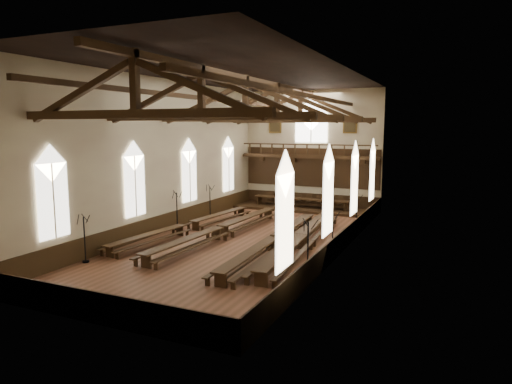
# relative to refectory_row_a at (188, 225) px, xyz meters

# --- Properties ---
(ground) EXTENTS (26.00, 26.00, 0.00)m
(ground) POSITION_rel_refectory_row_a_xyz_m (4.33, -0.27, -0.50)
(ground) COLOR brown
(ground) RESTS_ON ground
(room_walls) EXTENTS (26.00, 26.00, 26.00)m
(room_walls) POSITION_rel_refectory_row_a_xyz_m (4.33, -0.27, 5.96)
(room_walls) COLOR beige
(room_walls) RESTS_ON ground
(wainscot_band) EXTENTS (12.00, 26.00, 1.20)m
(wainscot_band) POSITION_rel_refectory_row_a_xyz_m (4.33, -0.27, 0.10)
(wainscot_band) COLOR #2F200E
(wainscot_band) RESTS_ON ground
(side_windows) EXTENTS (11.85, 19.80, 4.50)m
(side_windows) POSITION_rel_refectory_row_a_xyz_m (4.33, -0.27, 3.24)
(side_windows) COLOR white
(side_windows) RESTS_ON room_walls
(end_window) EXTENTS (2.80, 0.12, 3.80)m
(end_window) POSITION_rel_refectory_row_a_xyz_m (4.33, 12.62, 6.72)
(end_window) COLOR white
(end_window) RESTS_ON room_walls
(minstrels_gallery) EXTENTS (11.80, 1.24, 3.70)m
(minstrels_gallery) POSITION_rel_refectory_row_a_xyz_m (4.33, 12.39, 3.40)
(minstrels_gallery) COLOR #341F10
(minstrels_gallery) RESTS_ON room_walls
(portraits) EXTENTS (7.75, 0.09, 1.45)m
(portraits) POSITION_rel_refectory_row_a_xyz_m (4.33, 12.62, 6.60)
(portraits) COLOR brown
(portraits) RESTS_ON room_walls
(roof_trusses) EXTENTS (11.70, 25.70, 2.80)m
(roof_trusses) POSITION_rel_refectory_row_a_xyz_m (4.33, -0.27, 7.71)
(roof_trusses) COLOR #341F10
(roof_trusses) RESTS_ON room_walls
(refectory_row_a) EXTENTS (2.04, 13.92, 0.69)m
(refectory_row_a) POSITION_rel_refectory_row_a_xyz_m (0.00, 0.00, 0.00)
(refectory_row_a) COLOR #341F10
(refectory_row_a) RESTS_ON ground
(refectory_row_b) EXTENTS (1.93, 14.61, 0.76)m
(refectory_row_b) POSITION_rel_refectory_row_a_xyz_m (2.59, -0.36, 0.06)
(refectory_row_b) COLOR #341F10
(refectory_row_b) RESTS_ON ground
(refectory_row_c) EXTENTS (1.77, 14.44, 0.75)m
(refectory_row_c) POSITION_rel_refectory_row_a_xyz_m (6.62, -1.32, 0.05)
(refectory_row_c) COLOR #341F10
(refectory_row_c) RESTS_ON ground
(refectory_row_d) EXTENTS (2.13, 14.84, 0.79)m
(refectory_row_d) POSITION_rel_refectory_row_a_xyz_m (7.91, -0.39, 0.07)
(refectory_row_d) COLOR #341F10
(refectory_row_d) RESTS_ON ground
(dais) EXTENTS (11.40, 3.18, 0.21)m
(dais) POSITION_rel_refectory_row_a_xyz_m (3.99, 11.13, -0.39)
(dais) COLOR #2F200E
(dais) RESTS_ON ground
(high_table) EXTENTS (8.26, 1.07, 0.77)m
(high_table) POSITION_rel_refectory_row_a_xyz_m (3.99, 11.13, 0.37)
(high_table) COLOR #341F10
(high_table) RESTS_ON dais
(high_chairs) EXTENTS (6.77, 0.48, 0.99)m
(high_chairs) POSITION_rel_refectory_row_a_xyz_m (3.99, 11.93, 0.25)
(high_chairs) COLOR #341F10
(high_chairs) RESTS_ON dais
(candelabrum_left_near) EXTENTS (0.68, 0.78, 2.52)m
(candelabrum_left_near) POSITION_rel_refectory_row_a_xyz_m (-1.22, -7.78, 0.27)
(candelabrum_left_near) COLOR black
(candelabrum_left_near) RESTS_ON ground
(candelabrum_left_mid) EXTENTS (0.80, 0.79, 2.68)m
(candelabrum_left_mid) POSITION_rel_refectory_row_a_xyz_m (-1.22, 0.53, 0.31)
(candelabrum_left_mid) COLOR black
(candelabrum_left_mid) RESTS_ON ground
(candelabrum_left_far) EXTENTS (0.70, 0.79, 2.56)m
(candelabrum_left_far) POSITION_rel_refectory_row_a_xyz_m (-1.22, 4.98, 0.28)
(candelabrum_left_far) COLOR black
(candelabrum_left_far) RESTS_ON ground
(candelabrum_right_near) EXTENTS (0.79, 0.84, 2.76)m
(candelabrum_right_near) POSITION_rel_refectory_row_a_xyz_m (9.88, -5.30, 0.34)
(candelabrum_right_near) COLOR black
(candelabrum_right_near) RESTS_ON ground
(candelabrum_right_mid) EXTENTS (0.71, 0.69, 2.37)m
(candelabrum_right_mid) POSITION_rel_refectory_row_a_xyz_m (9.88, -0.84, 0.22)
(candelabrum_right_mid) COLOR black
(candelabrum_right_mid) RESTS_ON ground
(candelabrum_right_far) EXTENTS (0.74, 0.70, 2.45)m
(candelabrum_right_far) POSITION_rel_refectory_row_a_xyz_m (9.88, 5.33, 0.24)
(candelabrum_right_far) COLOR black
(candelabrum_right_far) RESTS_ON ground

